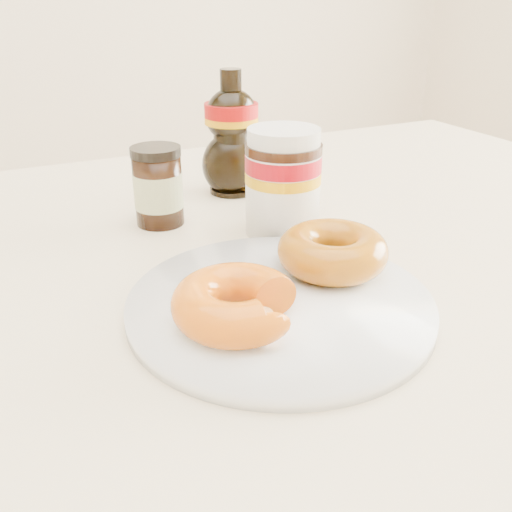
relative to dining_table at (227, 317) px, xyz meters
name	(u,v)px	position (x,y,z in m)	size (l,w,h in m)	color
dining_table	(227,317)	(0.00, 0.00, 0.00)	(1.40, 0.90, 0.75)	beige
plate	(280,304)	(0.00, -0.14, 0.09)	(0.28, 0.28, 0.01)	white
donut_bitten	(236,303)	(-0.06, -0.16, 0.12)	(0.11, 0.11, 0.04)	#D6510C
donut_whole	(332,251)	(0.07, -0.11, 0.12)	(0.11, 0.11, 0.04)	#975C09
nutella_jar	(283,178)	(0.09, 0.03, 0.15)	(0.09, 0.09, 0.13)	white
syrup_bottle	(232,133)	(0.09, 0.19, 0.17)	(0.09, 0.08, 0.17)	black
dark_jar	(158,187)	(-0.04, 0.12, 0.13)	(0.06, 0.06, 0.10)	black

